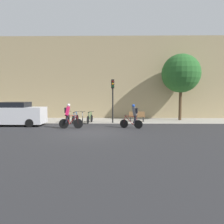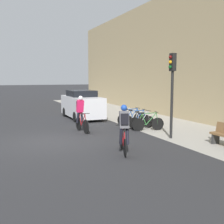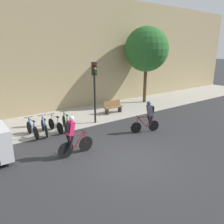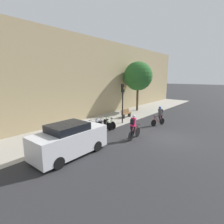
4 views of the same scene
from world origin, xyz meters
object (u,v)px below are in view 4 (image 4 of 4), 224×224
parked_car (70,140)px  parked_bike_2 (104,125)px  parked_bike_3 (109,123)px  parked_bike_1 (99,126)px  traffic_light_pole (123,96)px  cyclist_grey (160,115)px  parked_bike_0 (94,128)px  bench (126,113)px  cyclist_pink (134,126)px

parked_car → parked_bike_2: bearing=19.7°
parked_bike_3 → parked_car: 5.84m
parked_bike_1 → traffic_light_pole: (3.24, -0.00, 2.17)m
parked_bike_2 → traffic_light_pole: (2.60, -0.00, 2.18)m
cyclist_grey → parked_bike_3: bearing=139.0°
parked_bike_0 → parked_car: size_ratio=0.40×
parked_bike_1 → bench: bearing=11.5°
cyclist_pink → parked_bike_3: bearing=70.3°
parked_bike_3 → traffic_light_pole: 2.94m
parked_bike_0 → traffic_light_pole: traffic_light_pole is taller
parked_bike_1 → traffic_light_pole: size_ratio=0.45×
cyclist_pink → traffic_light_pole: bearing=45.7°
cyclist_pink → parked_bike_3: cyclist_pink is taller
parked_car → cyclist_grey: bearing=-8.1°
traffic_light_pole → parked_car: 7.90m
parked_bike_1 → traffic_light_pole: 3.90m
cyclist_grey → traffic_light_pole: (-1.54, 3.05, 1.62)m
traffic_light_pole → bench: 3.23m
parked_bike_0 → parked_bike_3: bearing=-0.0°
cyclist_pink → bench: size_ratio=1.24×
cyclist_grey → parked_car: bearing=171.9°
traffic_light_pole → cyclist_grey: bearing=-63.2°
parked_bike_0 → parked_bike_2: (1.27, 0.00, -0.02)m
cyclist_pink → cyclist_grey: (4.66, 0.14, 0.00)m
cyclist_grey → parked_car: parked_car is taller
parked_bike_1 → parked_bike_2: size_ratio=1.06×
cyclist_grey → parked_bike_2: cyclist_grey is taller
parked_bike_2 → parked_bike_3: (0.63, -0.00, 0.01)m
bench → parked_car: 10.12m
parked_bike_1 → parked_bike_2: 0.63m
parked_bike_3 → bench: 4.29m
parked_bike_2 → parked_bike_3: 0.63m
cyclist_pink → cyclist_grey: 4.66m
traffic_light_pole → parked_bike_1: bearing=180.0°
traffic_light_pole → parked_car: bearing=-166.8°
parked_bike_3 → traffic_light_pole: traffic_light_pole is taller
cyclist_grey → bench: bearing=81.3°
cyclist_grey → parked_bike_2: size_ratio=1.10×
cyclist_pink → parked_bike_0: (-0.75, 3.19, -0.54)m
parked_bike_0 → parked_bike_2: bearing=0.0°
bench → traffic_light_pole: bearing=-153.2°
parked_bike_0 → parked_bike_1: (0.63, -0.00, -0.01)m
bench → cyclist_grey: bearing=-98.7°
parked_bike_0 → parked_car: bearing=-154.3°
parked_bike_1 → parked_bike_2: (0.63, 0.00, -0.01)m
parked_bike_2 → cyclist_pink: bearing=-99.1°
parked_bike_3 → traffic_light_pole: size_ratio=0.45×
parked_bike_0 → parked_car: parked_car is taller
cyclist_grey → parked_car: (-9.06, 1.29, -0.05)m
parked_bike_1 → traffic_light_pole: bearing=-0.0°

